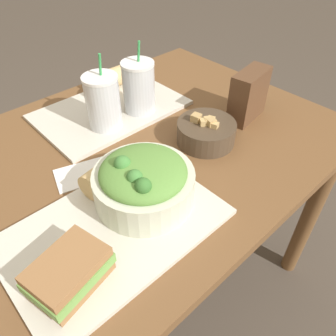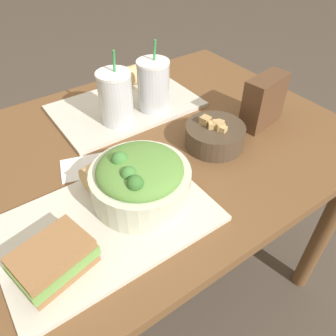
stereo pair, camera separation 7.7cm
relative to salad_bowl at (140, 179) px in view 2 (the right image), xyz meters
name	(u,v)px [view 2 (the right image)]	position (x,y,z in m)	size (l,w,h in m)	color
ground_plane	(139,290)	(0.05, 0.18, -0.82)	(12.00, 12.00, 0.00)	#4C4238
dining_table	(125,180)	(0.05, 0.18, -0.17)	(1.32, 0.85, 0.76)	brown
tray_near	(107,222)	(-0.10, -0.02, -0.06)	(0.45, 0.30, 0.01)	beige
tray_far	(126,106)	(0.17, 0.38, -0.06)	(0.45, 0.30, 0.01)	beige
salad_bowl	(140,179)	(0.00, 0.00, 0.00)	(0.23, 0.23, 0.12)	beige
soup_bowl	(215,135)	(0.28, 0.06, -0.03)	(0.16, 0.16, 0.08)	#473828
sandwich_near	(53,260)	(-0.23, -0.07, -0.02)	(0.16, 0.13, 0.06)	olive
baguette_near	(109,169)	(-0.03, 0.09, -0.02)	(0.13, 0.09, 0.07)	tan
baguette_far	(130,76)	(0.26, 0.49, -0.02)	(0.11, 0.07, 0.07)	tan
drink_cup_dark	(116,99)	(0.11, 0.31, 0.02)	(0.10, 0.10, 0.22)	silver
drink_cup_red	(154,87)	(0.24, 0.31, 0.02)	(0.10, 0.10, 0.22)	silver
chip_bag	(264,101)	(0.46, 0.07, 0.01)	(0.15, 0.08, 0.15)	brown
napkin_folded	(87,167)	(-0.06, 0.18, -0.07)	(0.15, 0.13, 0.00)	white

